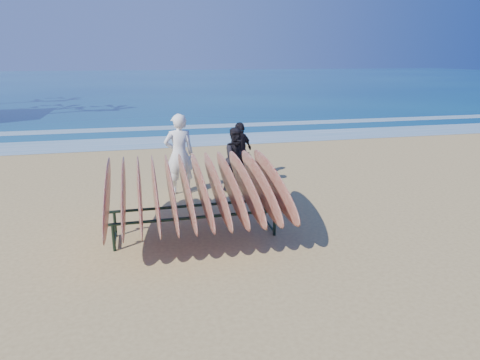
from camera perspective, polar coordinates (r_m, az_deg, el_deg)
The scene contains 8 objects.
ground at distance 8.07m, azimuth 1.32°, elevation -8.04°, with size 120.00×120.00×0.00m, color tan.
ocean at distance 62.24m, azimuth -11.85°, elevation 12.85°, with size 160.00×160.00×0.00m, color navy.
foam_near at distance 17.54m, azimuth -6.96°, elevation 5.23°, with size 160.00×160.00×0.00m, color white.
foam_far at distance 20.97m, azimuth -8.07°, elevation 6.98°, with size 160.00×160.00×0.00m, color white.
surfboard_rack at distance 7.98m, azimuth -6.16°, elevation -1.21°, with size 3.20×3.04×1.54m.
person_white at distance 10.59m, azimuth -8.11°, elevation 3.41°, with size 0.73×0.48×2.00m, color white.
person_dark_a at distance 10.78m, azimuth -0.38°, elevation 2.77°, with size 0.79×0.61×1.62m, color black.
person_dark_b at distance 11.75m, azimuth 0.06°, elevation 3.85°, with size 0.94×0.39×1.60m, color black.
Camera 1 is at (-1.87, -7.12, 3.32)m, focal length 32.00 mm.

